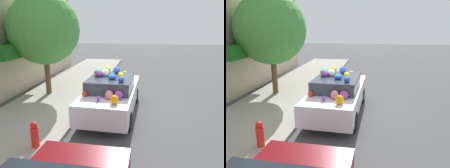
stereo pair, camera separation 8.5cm
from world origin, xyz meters
TOP-DOWN VIEW (x-y plane):
  - ground_plane at (0.00, 0.00)m, footprint 60.00×60.00m
  - sidewalk_curb at (0.00, 2.70)m, footprint 24.00×3.20m
  - street_tree at (1.55, 3.25)m, footprint 3.07×3.07m
  - fire_hydrant at (-2.85, 1.60)m, footprint 0.20×0.20m
  - art_car at (-0.01, 0.03)m, footprint 4.28×1.82m

SIDE VIEW (x-z plane):
  - ground_plane at x=0.00m, z-range 0.00..0.00m
  - sidewalk_curb at x=0.00m, z-range 0.00..0.13m
  - fire_hydrant at x=-2.85m, z-range 0.12..0.82m
  - art_car at x=-0.01m, z-range -0.07..1.61m
  - street_tree at x=1.55m, z-range 0.80..5.24m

